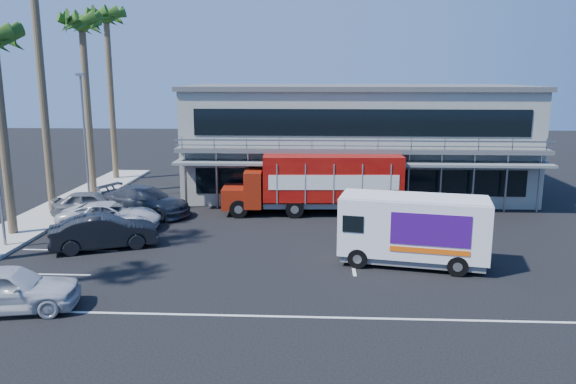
{
  "coord_description": "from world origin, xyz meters",
  "views": [
    {
      "loc": [
        0.35,
        -23.62,
        8.01
      ],
      "look_at": [
        -0.99,
        3.54,
        2.3
      ],
      "focal_mm": 35.0,
      "sensor_mm": 36.0,
      "label": 1
    }
  ],
  "objects_px": {
    "red_truck": "(320,181)",
    "parked_car_a": "(7,289)",
    "white_van": "(413,229)",
    "parked_car_b": "(104,232)"
  },
  "relations": [
    {
      "from": "white_van",
      "to": "parked_car_a",
      "type": "bearing_deg",
      "value": -148.13
    },
    {
      "from": "white_van",
      "to": "parked_car_b",
      "type": "bearing_deg",
      "value": -175.58
    },
    {
      "from": "white_van",
      "to": "parked_car_b",
      "type": "xyz_separation_m",
      "value": [
        -14.0,
        1.68,
        -0.79
      ]
    },
    {
      "from": "parked_car_a",
      "to": "parked_car_b",
      "type": "bearing_deg",
      "value": -16.11
    },
    {
      "from": "white_van",
      "to": "parked_car_b",
      "type": "relative_size",
      "value": 1.33
    },
    {
      "from": "red_truck",
      "to": "parked_car_a",
      "type": "relative_size",
      "value": 2.19
    },
    {
      "from": "white_van",
      "to": "parked_car_b",
      "type": "distance_m",
      "value": 14.13
    },
    {
      "from": "red_truck",
      "to": "white_van",
      "type": "distance_m",
      "value": 9.76
    },
    {
      "from": "red_truck",
      "to": "parked_car_b",
      "type": "bearing_deg",
      "value": -147.06
    },
    {
      "from": "white_van",
      "to": "parked_car_a",
      "type": "xyz_separation_m",
      "value": [
        -14.68,
        -5.52,
        -0.78
      ]
    }
  ]
}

